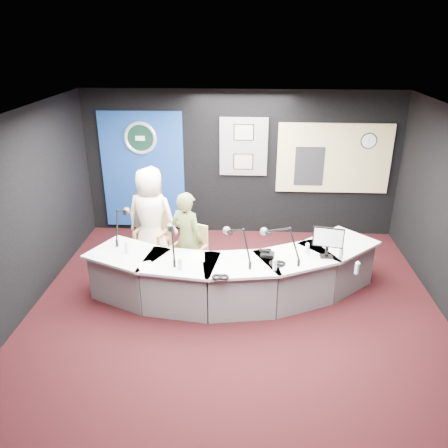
# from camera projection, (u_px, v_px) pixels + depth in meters

# --- Properties ---
(ground) EXTENTS (6.00, 6.00, 0.00)m
(ground) POSITION_uv_depth(u_px,v_px,m) (235.00, 317.00, 6.42)
(ground) COLOR black
(ground) RESTS_ON ground
(ceiling) EXTENTS (6.00, 6.00, 0.02)m
(ceiling) POSITION_uv_depth(u_px,v_px,m) (237.00, 120.00, 5.31)
(ceiling) COLOR silver
(ceiling) RESTS_ON ground
(wall_back) EXTENTS (6.00, 0.02, 2.80)m
(wall_back) POSITION_uv_depth(u_px,v_px,m) (241.00, 164.00, 8.61)
(wall_back) COLOR black
(wall_back) RESTS_ON ground
(wall_front) EXTENTS (6.00, 0.02, 2.80)m
(wall_front) POSITION_uv_depth(u_px,v_px,m) (223.00, 402.00, 3.12)
(wall_front) COLOR black
(wall_front) RESTS_ON ground
(wall_left) EXTENTS (0.02, 6.00, 2.80)m
(wall_left) POSITION_uv_depth(u_px,v_px,m) (13.00, 223.00, 6.02)
(wall_left) COLOR black
(wall_left) RESTS_ON ground
(broadcast_desk) EXTENTS (4.50, 1.90, 0.75)m
(broadcast_desk) POSITION_uv_depth(u_px,v_px,m) (233.00, 275.00, 6.78)
(broadcast_desk) COLOR silver
(broadcast_desk) RESTS_ON ground
(backdrop_panel) EXTENTS (1.60, 0.05, 2.30)m
(backdrop_panel) POSITION_uv_depth(u_px,v_px,m) (143.00, 171.00, 8.74)
(backdrop_panel) COLOR navy
(backdrop_panel) RESTS_ON wall_back
(agency_seal) EXTENTS (0.63, 0.07, 0.63)m
(agency_seal) POSITION_uv_depth(u_px,v_px,m) (140.00, 138.00, 8.45)
(agency_seal) COLOR silver
(agency_seal) RESTS_ON backdrop_panel
(seal_center) EXTENTS (0.48, 0.01, 0.48)m
(seal_center) POSITION_uv_depth(u_px,v_px,m) (140.00, 138.00, 8.45)
(seal_center) COLOR black
(seal_center) RESTS_ON backdrop_panel
(pinboard) EXTENTS (0.90, 0.04, 1.10)m
(pinboard) POSITION_uv_depth(u_px,v_px,m) (244.00, 147.00, 8.44)
(pinboard) COLOR slate
(pinboard) RESTS_ON wall_back
(framed_photo_upper) EXTENTS (0.34, 0.02, 0.27)m
(framed_photo_upper) POSITION_uv_depth(u_px,v_px,m) (244.00, 132.00, 8.30)
(framed_photo_upper) COLOR gray
(framed_photo_upper) RESTS_ON pinboard
(framed_photo_lower) EXTENTS (0.34, 0.02, 0.27)m
(framed_photo_lower) POSITION_uv_depth(u_px,v_px,m) (243.00, 162.00, 8.53)
(framed_photo_lower) COLOR gray
(framed_photo_lower) RESTS_ON pinboard
(booth_window_frame) EXTENTS (2.12, 0.06, 1.32)m
(booth_window_frame) POSITION_uv_depth(u_px,v_px,m) (334.00, 159.00, 8.44)
(booth_window_frame) COLOR #CCBC80
(booth_window_frame) RESTS_ON wall_back
(booth_glow) EXTENTS (2.00, 0.02, 1.20)m
(booth_glow) POSITION_uv_depth(u_px,v_px,m) (334.00, 159.00, 8.43)
(booth_glow) COLOR beige
(booth_glow) RESTS_ON booth_window_frame
(equipment_rack) EXTENTS (0.55, 0.02, 0.75)m
(equipment_rack) POSITION_uv_depth(u_px,v_px,m) (309.00, 166.00, 8.49)
(equipment_rack) COLOR black
(equipment_rack) RESTS_ON booth_window_frame
(wall_clock) EXTENTS (0.28, 0.01, 0.28)m
(wall_clock) POSITION_uv_depth(u_px,v_px,m) (369.00, 141.00, 8.24)
(wall_clock) COLOR white
(wall_clock) RESTS_ON booth_window_frame
(armchair_left) EXTENTS (0.63, 0.63, 0.89)m
(armchair_left) POSITION_uv_depth(u_px,v_px,m) (153.00, 240.00, 7.73)
(armchair_left) COLOR tan
(armchair_left) RESTS_ON ground
(armchair_right) EXTENTS (0.66, 0.66, 0.89)m
(armchair_right) POSITION_uv_depth(u_px,v_px,m) (188.00, 258.00, 7.13)
(armchair_right) COLOR tan
(armchair_right) RESTS_ON ground
(draped_jacket) EXTENTS (0.51, 0.25, 0.70)m
(draped_jacket) POSITION_uv_depth(u_px,v_px,m) (149.00, 225.00, 7.88)
(draped_jacket) COLOR slate
(draped_jacket) RESTS_ON armchair_left
(person_man) EXTENTS (0.93, 0.69, 1.75)m
(person_man) POSITION_uv_depth(u_px,v_px,m) (151.00, 217.00, 7.56)
(person_man) COLOR #FFECCB
(person_man) RESTS_ON ground
(person_woman) EXTENTS (0.67, 0.59, 1.55)m
(person_woman) POSITION_uv_depth(u_px,v_px,m) (187.00, 239.00, 6.99)
(person_woman) COLOR #5C6736
(person_woman) RESTS_ON ground
(computer_monitor) EXTENTS (0.47, 0.13, 0.32)m
(computer_monitor) POSITION_uv_depth(u_px,v_px,m) (328.00, 237.00, 6.37)
(computer_monitor) COLOR black
(computer_monitor) RESTS_ON broadcast_desk
(desk_phone) EXTENTS (0.21, 0.18, 0.05)m
(desk_phone) POSITION_uv_depth(u_px,v_px,m) (267.00, 254.00, 6.52)
(desk_phone) COLOR black
(desk_phone) RESTS_ON broadcast_desk
(headphones_near) EXTENTS (0.24, 0.24, 0.04)m
(headphones_near) POSITION_uv_depth(u_px,v_px,m) (277.00, 263.00, 6.29)
(headphones_near) COLOR black
(headphones_near) RESTS_ON broadcast_desk
(headphones_far) EXTENTS (0.20, 0.20, 0.03)m
(headphones_far) POSITION_uv_depth(u_px,v_px,m) (220.00, 277.00, 5.94)
(headphones_far) COLOR black
(headphones_far) RESTS_ON broadcast_desk
(paper_stack) EXTENTS (0.32, 0.36, 0.00)m
(paper_stack) POSITION_uv_depth(u_px,v_px,m) (146.00, 267.00, 6.24)
(paper_stack) COLOR white
(paper_stack) RESTS_ON broadcast_desk
(notepad) EXTENTS (0.24, 0.31, 0.00)m
(notepad) POSITION_uv_depth(u_px,v_px,m) (197.00, 257.00, 6.50)
(notepad) COLOR white
(notepad) RESTS_ON broadcast_desk
(boom_mic_a) EXTENTS (0.16, 0.74, 0.60)m
(boom_mic_a) POSITION_uv_depth(u_px,v_px,m) (121.00, 220.00, 6.98)
(boom_mic_a) COLOR black
(boom_mic_a) RESTS_ON broadcast_desk
(boom_mic_b) EXTENTS (0.28, 0.72, 0.60)m
(boom_mic_b) POSITION_uv_depth(u_px,v_px,m) (172.00, 238.00, 6.40)
(boom_mic_b) COLOR black
(boom_mic_b) RESTS_ON broadcast_desk
(boom_mic_c) EXTENTS (0.47, 0.63, 0.60)m
(boom_mic_c) POSITION_uv_depth(u_px,v_px,m) (238.00, 241.00, 6.31)
(boom_mic_c) COLOR black
(boom_mic_c) RESTS_ON broadcast_desk
(boom_mic_d) EXTENTS (0.60, 0.51, 0.60)m
(boom_mic_d) POSITION_uv_depth(u_px,v_px,m) (281.00, 240.00, 6.33)
(boom_mic_d) COLOR black
(boom_mic_d) RESTS_ON broadcast_desk
(water_bottles) EXTENTS (3.31, 0.62, 0.18)m
(water_bottles) POSITION_uv_depth(u_px,v_px,m) (237.00, 256.00, 6.35)
(water_bottles) COLOR silver
(water_bottles) RESTS_ON broadcast_desk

